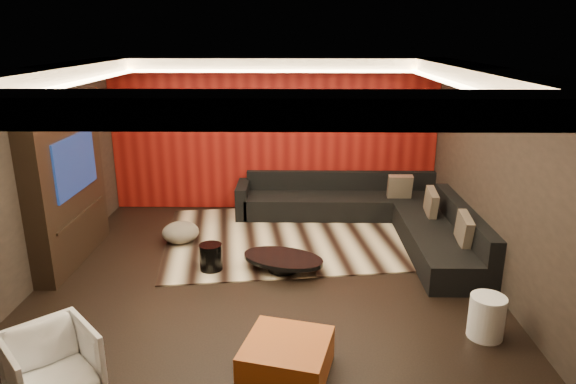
{
  "coord_description": "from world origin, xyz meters",
  "views": [
    {
      "loc": [
        0.41,
        -6.34,
        3.2
      ],
      "look_at": [
        0.3,
        0.6,
        1.05
      ],
      "focal_mm": 32.0,
      "sensor_mm": 36.0,
      "label": 1
    }
  ],
  "objects_px": {
    "white_side_table": "(487,317)",
    "armchair": "(52,365)",
    "sectional_sofa": "(374,215)",
    "orange_ottoman": "(287,358)",
    "coffee_table": "(283,263)",
    "drum_stool": "(211,257)"
  },
  "relations": [
    {
      "from": "white_side_table",
      "to": "armchair",
      "type": "distance_m",
      "value": 4.42
    },
    {
      "from": "sectional_sofa",
      "to": "orange_ottoman",
      "type": "bearing_deg",
      "value": -109.78
    },
    {
      "from": "coffee_table",
      "to": "sectional_sofa",
      "type": "xyz_separation_m",
      "value": [
        1.5,
        1.64,
        0.14
      ]
    },
    {
      "from": "orange_ottoman",
      "to": "armchair",
      "type": "height_order",
      "value": "armchair"
    },
    {
      "from": "coffee_table",
      "to": "sectional_sofa",
      "type": "relative_size",
      "value": 0.32
    },
    {
      "from": "coffee_table",
      "to": "armchair",
      "type": "relative_size",
      "value": 1.58
    },
    {
      "from": "drum_stool",
      "to": "armchair",
      "type": "bearing_deg",
      "value": -110.95
    },
    {
      "from": "coffee_table",
      "to": "orange_ottoman",
      "type": "distance_m",
      "value": 2.28
    },
    {
      "from": "coffee_table",
      "to": "sectional_sofa",
      "type": "bearing_deg",
      "value": 47.53
    },
    {
      "from": "coffee_table",
      "to": "armchair",
      "type": "xyz_separation_m",
      "value": [
        -2.03,
        -2.64,
        0.22
      ]
    },
    {
      "from": "armchair",
      "to": "drum_stool",
      "type": "bearing_deg",
      "value": 26.12
    },
    {
      "from": "coffee_table",
      "to": "white_side_table",
      "type": "height_order",
      "value": "white_side_table"
    },
    {
      "from": "white_side_table",
      "to": "orange_ottoman",
      "type": "relative_size",
      "value": 0.6
    },
    {
      "from": "orange_ottoman",
      "to": "armchair",
      "type": "relative_size",
      "value": 1.09
    },
    {
      "from": "orange_ottoman",
      "to": "sectional_sofa",
      "type": "relative_size",
      "value": 0.22
    },
    {
      "from": "orange_ottoman",
      "to": "armchair",
      "type": "xyz_separation_m",
      "value": [
        -2.12,
        -0.37,
        0.16
      ]
    },
    {
      "from": "drum_stool",
      "to": "orange_ottoman",
      "type": "relative_size",
      "value": 0.47
    },
    {
      "from": "coffee_table",
      "to": "drum_stool",
      "type": "bearing_deg",
      "value": 180.0
    },
    {
      "from": "armchair",
      "to": "sectional_sofa",
      "type": "distance_m",
      "value": 5.54
    },
    {
      "from": "orange_ottoman",
      "to": "armchair",
      "type": "bearing_deg",
      "value": -170.1
    },
    {
      "from": "drum_stool",
      "to": "armchair",
      "type": "relative_size",
      "value": 0.51
    },
    {
      "from": "drum_stool",
      "to": "white_side_table",
      "type": "xyz_separation_m",
      "value": [
        3.28,
        -1.6,
        0.03
      ]
    }
  ]
}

